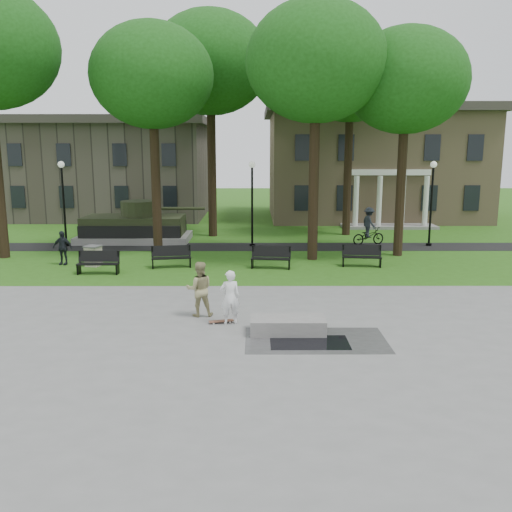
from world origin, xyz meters
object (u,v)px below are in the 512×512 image
at_px(skateboarder, 230,297).
at_px(friend_watching, 199,289).
at_px(trash_bin, 93,256).
at_px(park_bench_0, 98,262).
at_px(concrete_block, 288,325).
at_px(cyclist, 369,230).

height_order(skateboarder, friend_watching, friend_watching).
distance_m(friend_watching, trash_bin, 9.72).
bearing_deg(park_bench_0, concrete_block, -44.51).
bearing_deg(skateboarder, concrete_block, 141.25).
xyz_separation_m(skateboarder, park_bench_0, (-6.07, 7.07, -0.35)).
relative_size(concrete_block, skateboarder, 1.29).
bearing_deg(trash_bin, park_bench_0, -66.50).
xyz_separation_m(concrete_block, friend_watching, (-2.76, 1.66, 0.67)).
height_order(skateboarder, park_bench_0, skateboarder).
bearing_deg(trash_bin, skateboarder, -52.02).
relative_size(concrete_block, park_bench_0, 1.22).
bearing_deg(trash_bin, cyclist, 22.23).
height_order(skateboarder, cyclist, cyclist).
relative_size(concrete_block, friend_watching, 1.23).
xyz_separation_m(friend_watching, trash_bin, (-5.75, 7.83, -0.43)).
bearing_deg(park_bench_0, skateboarder, -48.53).
bearing_deg(concrete_block, friend_watching, 148.91).
xyz_separation_m(cyclist, park_bench_0, (-13.33, -7.33, -0.36)).
height_order(cyclist, trash_bin, cyclist).
height_order(friend_watching, cyclist, cyclist).
xyz_separation_m(concrete_block, trash_bin, (-8.51, 9.50, 0.24)).
xyz_separation_m(park_bench_0, trash_bin, (-0.69, 1.60, -0.04)).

